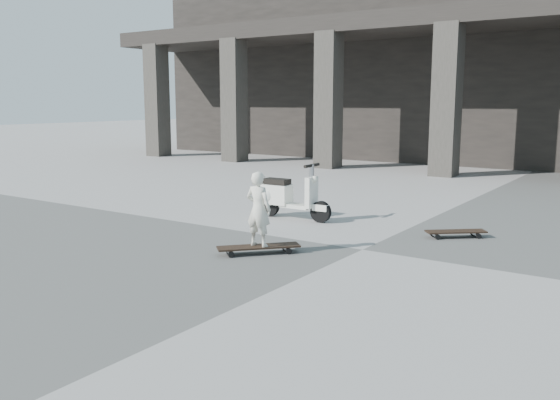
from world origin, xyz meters
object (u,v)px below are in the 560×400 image
Objects in this scene: longboard at (259,247)px; skateboard_spare at (456,232)px; scooter at (283,196)px; child at (258,209)px.

longboard is 1.19× the size of skateboard_spare.
scooter is (-2.96, -0.16, 0.30)m from skateboard_spare.
child is at bearing -167.52° from skateboard_spare.
scooter is at bearing 69.04° from longboard.
scooter reaches higher than skateboard_spare.
skateboard_spare is at bearing 2.10° from scooter.
child is 0.71× the size of scooter.
longboard is at bearing -167.52° from skateboard_spare.
skateboard_spare is (1.85, 2.38, -0.01)m from longboard.
skateboard_spare is at bearing 4.66° from longboard.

